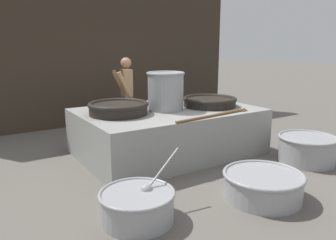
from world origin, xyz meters
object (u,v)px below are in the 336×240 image
at_px(prep_bowl_meat, 263,184).
at_px(prep_bowl_extra, 307,148).
at_px(prep_bowl_vegetables, 137,204).
at_px(cook, 126,93).
at_px(giant_wok_far, 210,101).
at_px(stock_pot, 166,90).
at_px(giant_wok_near, 118,108).

distance_m(prep_bowl_meat, prep_bowl_extra, 1.64).
bearing_deg(prep_bowl_vegetables, cook, 65.98).
height_order(giant_wok_far, stock_pot, stock_pot).
height_order(giant_wok_near, prep_bowl_extra, giant_wok_near).
height_order(prep_bowl_vegetables, prep_bowl_extra, prep_bowl_vegetables).
bearing_deg(prep_bowl_vegetables, prep_bowl_extra, 2.59).
height_order(giant_wok_near, cook, cook).
distance_m(cook, prep_bowl_vegetables, 3.64).
xyz_separation_m(giant_wok_near, prep_bowl_extra, (2.46, -1.66, -0.63)).
height_order(giant_wok_near, giant_wok_far, giant_wok_near).
bearing_deg(stock_pot, prep_bowl_meat, -87.57).
distance_m(cook, prep_bowl_extra, 3.58).
distance_m(giant_wok_near, prep_bowl_extra, 3.04).
relative_size(giant_wok_far, prep_bowl_vegetables, 0.92).
height_order(giant_wok_far, prep_bowl_vegetables, giant_wok_far).
distance_m(giant_wok_near, prep_bowl_vegetables, 2.03).
distance_m(stock_pot, cook, 1.58).
height_order(stock_pot, prep_bowl_extra, stock_pot).
relative_size(giant_wok_near, stock_pot, 1.49).
bearing_deg(prep_bowl_extra, cook, 117.49).
xyz_separation_m(giant_wok_far, stock_pot, (-0.84, 0.13, 0.24)).
bearing_deg(cook, prep_bowl_vegetables, 78.13).
distance_m(giant_wok_far, prep_bowl_meat, 2.18).
bearing_deg(giant_wok_near, prep_bowl_meat, -67.44).
xyz_separation_m(prep_bowl_meat, prep_bowl_extra, (1.56, 0.49, 0.06)).
bearing_deg(giant_wok_far, cook, 115.78).
relative_size(giant_wok_near, prep_bowl_vegetables, 0.91).
bearing_deg(giant_wok_far, giant_wok_near, 172.32).
bearing_deg(prep_bowl_vegetables, stock_pot, 50.04).
bearing_deg(stock_pot, giant_wok_far, -8.52).
relative_size(giant_wok_near, prep_bowl_meat, 0.97).
xyz_separation_m(giant_wok_near, prep_bowl_vegetables, (-0.62, -1.80, -0.69)).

